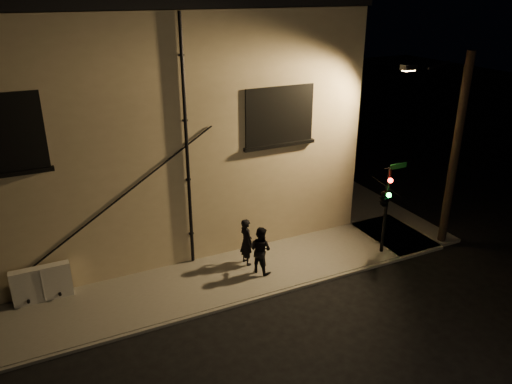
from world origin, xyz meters
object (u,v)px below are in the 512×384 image
pedestrian_a (246,242)px  traffic_signal (385,197)px  pedestrian_b (260,250)px  utility_cabinet (42,284)px  streetlamp_pole (453,148)px

pedestrian_a → traffic_signal: bearing=-114.7°
pedestrian_b → pedestrian_a: bearing=-12.7°
pedestrian_a → traffic_signal: (4.62, -1.48, 1.39)m
utility_cabinet → pedestrian_b: pedestrian_b is taller
pedestrian_b → traffic_signal: bearing=-128.5°
pedestrian_a → traffic_signal: traffic_signal is taller
traffic_signal → streetlamp_pole: streetlamp_pole is taller
pedestrian_b → streetlamp_pole: bearing=-125.7°
streetlamp_pole → utility_cabinet: bearing=170.5°
utility_cabinet → traffic_signal: 11.52m
utility_cabinet → streetlamp_pole: bearing=-9.5°
pedestrian_a → traffic_signal: 5.05m
traffic_signal → utility_cabinet: bearing=168.9°
pedestrian_b → utility_cabinet: bearing=49.6°
utility_cabinet → traffic_signal: size_ratio=0.52×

